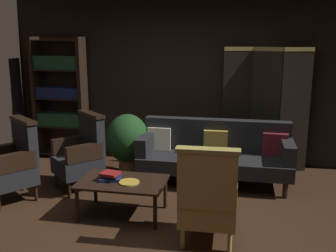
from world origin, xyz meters
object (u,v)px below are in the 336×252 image
(folding_screen, at_px, (265,108))
(book_navy_cloth, at_px, (110,179))
(bookshelf, at_px, (60,95))
(velvet_couch, at_px, (215,152))
(armchair_wing_right, at_px, (82,153))
(armchair_gilt_accent, at_px, (208,197))
(potted_plant, at_px, (128,140))
(coffee_table, at_px, (123,185))
(brass_tray, at_px, (129,182))
(book_black_cloth, at_px, (110,176))
(armchair_wing_left, at_px, (14,163))
(book_red_leather, at_px, (110,174))

(folding_screen, distance_m, book_navy_cloth, 2.75)
(bookshelf, height_order, velvet_couch, bookshelf)
(bookshelf, xyz_separation_m, book_navy_cloth, (1.59, -2.02, -0.64))
(armchair_wing_right, height_order, book_navy_cloth, armchair_wing_right)
(armchair_gilt_accent, height_order, potted_plant, armchair_gilt_accent)
(coffee_table, xyz_separation_m, brass_tray, (0.10, -0.05, 0.05))
(folding_screen, bearing_deg, potted_plant, -161.71)
(armchair_gilt_accent, height_order, book_black_cloth, armchair_gilt_accent)
(folding_screen, height_order, bookshelf, bookshelf)
(folding_screen, distance_m, armchair_wing_left, 3.68)
(folding_screen, distance_m, potted_plant, 2.16)
(bookshelf, relative_size, book_black_cloth, 11.33)
(armchair_wing_right, xyz_separation_m, book_black_cloth, (0.66, -0.71, -0.02))
(armchair_wing_right, bearing_deg, brass_tray, -39.68)
(folding_screen, relative_size, armchair_gilt_accent, 1.83)
(book_black_cloth, bearing_deg, armchair_wing_right, 133.13)
(velvet_couch, height_order, potted_plant, potted_plant)
(book_navy_cloth, xyz_separation_m, book_black_cloth, (0.00, 0.00, 0.03))
(brass_tray, bearing_deg, armchair_wing_left, 172.38)
(book_navy_cloth, distance_m, book_black_cloth, 0.03)
(folding_screen, bearing_deg, book_red_leather, -132.28)
(book_black_cloth, distance_m, book_red_leather, 0.03)
(armchair_wing_left, xyz_separation_m, potted_plant, (1.15, 1.16, 0.05))
(book_red_leather, bearing_deg, armchair_wing_right, 133.13)
(folding_screen, distance_m, book_black_cloth, 2.74)
(armchair_wing_left, relative_size, armchair_wing_right, 1.00)
(folding_screen, relative_size, velvet_couch, 0.90)
(potted_plant, xyz_separation_m, book_navy_cloth, (0.20, -1.33, -0.10))
(armchair_gilt_accent, bearing_deg, armchair_wing_right, 148.29)
(armchair_gilt_accent, distance_m, armchair_wing_left, 2.59)
(bookshelf, xyz_separation_m, armchair_wing_right, (0.93, -1.31, -0.59))
(armchair_wing_right, bearing_deg, bookshelf, 125.35)
(armchair_wing_left, bearing_deg, velvet_couch, 24.24)
(velvet_couch, xyz_separation_m, armchair_wing_left, (-2.46, -1.11, 0.04))
(coffee_table, xyz_separation_m, armchair_wing_left, (-1.49, 0.16, 0.12))
(brass_tray, bearing_deg, bookshelf, 131.66)
(coffee_table, bearing_deg, book_red_leather, -177.56)
(velvet_couch, relative_size, book_black_cloth, 11.71)
(armchair_wing_right, distance_m, book_navy_cloth, 0.97)
(velvet_couch, bearing_deg, book_red_leather, -131.00)
(armchair_wing_left, bearing_deg, brass_tray, -7.62)
(folding_screen, xyz_separation_m, book_navy_cloth, (-1.81, -1.99, -0.55))
(bookshelf, distance_m, book_red_leather, 2.63)
(potted_plant, height_order, book_red_leather, potted_plant)
(velvet_couch, bearing_deg, book_black_cloth, -131.00)
(armchair_wing_left, bearing_deg, book_black_cloth, -7.22)
(armchair_wing_right, distance_m, potted_plant, 0.78)
(book_black_cloth, relative_size, book_red_leather, 0.90)
(folding_screen, distance_m, bookshelf, 3.40)
(bookshelf, distance_m, book_navy_cloth, 2.65)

